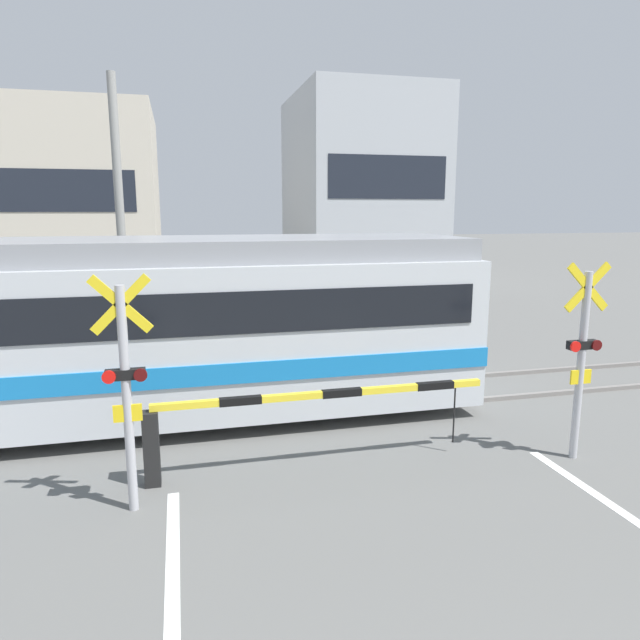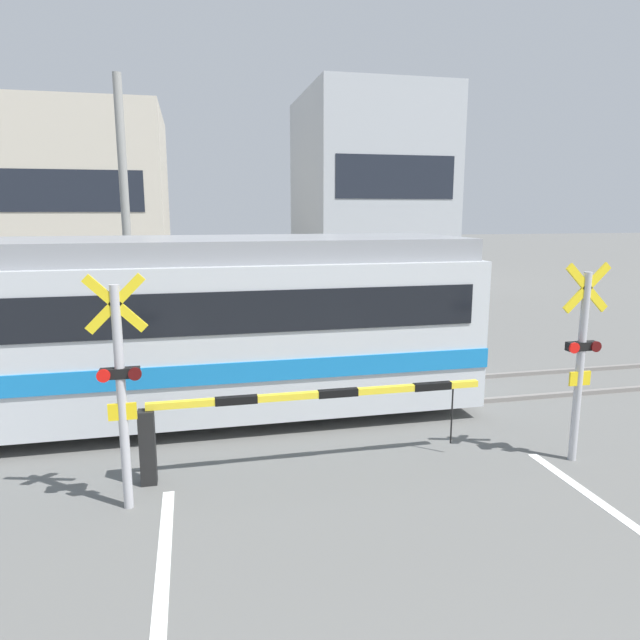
{
  "view_description": "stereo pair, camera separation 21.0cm",
  "coord_description": "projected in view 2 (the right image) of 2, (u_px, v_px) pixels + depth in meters",
  "views": [
    {
      "loc": [
        -2.37,
        0.18,
        3.48
      ],
      "look_at": [
        0.0,
        9.72,
        1.6
      ],
      "focal_mm": 32.0,
      "sensor_mm": 36.0,
      "label": 1
    },
    {
      "loc": [
        -2.16,
        0.13,
        3.48
      ],
      "look_at": [
        0.0,
        9.72,
        1.6
      ],
      "focal_mm": 32.0,
      "sensor_mm": 36.0,
      "label": 2
    }
  ],
  "objects": [
    {
      "name": "rail_track_near",
      "position": [
        326.0,
        413.0,
        9.87
      ],
      "size": [
        50.0,
        0.1,
        0.08
      ],
      "color": "gray",
      "rests_on": "ground_plane"
    },
    {
      "name": "rail_track_far",
      "position": [
        309.0,
        388.0,
        11.24
      ],
      "size": [
        50.0,
        0.1,
        0.08
      ],
      "color": "gray",
      "rests_on": "ground_plane"
    },
    {
      "name": "crossing_barrier_near",
      "position": [
        255.0,
        416.0,
        7.56
      ],
      "size": [
        4.7,
        0.2,
        1.09
      ],
      "color": "black",
      "rests_on": "ground_plane"
    },
    {
      "name": "crossing_barrier_far",
      "position": [
        345.0,
        323.0,
        13.83
      ],
      "size": [
        4.7,
        0.2,
        1.09
      ],
      "color": "black",
      "rests_on": "ground_plane"
    },
    {
      "name": "crossing_signal_left",
      "position": [
        121.0,
        383.0,
        6.53
      ],
      "size": [
        0.68,
        0.15,
        2.81
      ],
      "color": "#B2B2B7",
      "rests_on": "ground_plane"
    },
    {
      "name": "crossing_signal_right",
      "position": [
        581.0,
        355.0,
        7.83
      ],
      "size": [
        0.68,
        0.15,
        2.81
      ],
      "color": "#B2B2B7",
      "rests_on": "ground_plane"
    },
    {
      "name": "pedestrian",
      "position": [
        227.0,
        306.0,
        15.63
      ],
      "size": [
        0.38,
        0.22,
        1.62
      ],
      "color": "brown",
      "rests_on": "ground_plane"
    },
    {
      "name": "building_left_of_street",
      "position": [
        70.0,
        203.0,
        24.57
      ],
      "size": [
        8.0,
        7.81,
        7.66
      ],
      "color": "beige",
      "rests_on": "ground_plane"
    },
    {
      "name": "building_right_of_street",
      "position": [
        367.0,
        191.0,
        27.36
      ],
      "size": [
        6.14,
        7.81,
        8.85
      ],
      "color": "#B2B7BC",
      "rests_on": "ground_plane"
    },
    {
      "name": "utility_pole_streetside",
      "position": [
        126.0,
        214.0,
        14.61
      ],
      "size": [
        0.22,
        0.22,
        6.83
      ],
      "color": "gray",
      "rests_on": "ground_plane"
    }
  ]
}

